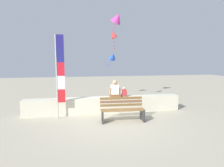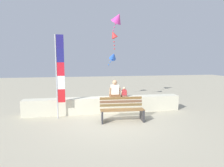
% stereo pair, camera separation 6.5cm
% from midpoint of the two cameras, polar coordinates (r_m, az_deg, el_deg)
% --- Properties ---
extents(ground_plane, '(40.00, 40.00, 0.00)m').
position_cam_midpoint_polar(ground_plane, '(7.32, -0.47, -11.38)').
color(ground_plane, '#ABA38A').
extents(seawall_ledge, '(6.84, 0.53, 0.69)m').
position_cam_midpoint_polar(seawall_ledge, '(8.49, -2.05, -6.38)').
color(seawall_ledge, beige).
rests_on(seawall_ledge, ground).
extents(park_bench, '(1.69, 0.70, 0.88)m').
position_cam_midpoint_polar(park_bench, '(7.34, 3.26, -7.92)').
color(park_bench, olive).
rests_on(park_bench, ground).
extents(person_adult, '(0.49, 0.36, 0.76)m').
position_cam_midpoint_polar(person_adult, '(8.43, 1.08, -2.05)').
color(person_adult, brown).
rests_on(person_adult, seawall_ledge).
extents(person_child, '(0.28, 0.21, 0.44)m').
position_cam_midpoint_polar(person_child, '(8.55, 3.88, -2.79)').
color(person_child, brown).
rests_on(person_child, seawall_ledge).
extents(flag_banner, '(0.33, 0.05, 3.28)m').
position_cam_midpoint_polar(flag_banner, '(7.69, -15.35, 3.19)').
color(flag_banner, '#B7B7BC').
rests_on(flag_banner, ground).
extents(kite_magenta, '(1.01, 1.03, 1.15)m').
position_cam_midpoint_polar(kite_magenta, '(11.37, 1.87, 18.97)').
color(kite_magenta, '#DB3D9E').
extents(kite_blue, '(0.58, 0.66, 0.89)m').
position_cam_midpoint_polar(kite_blue, '(11.86, 0.54, 8.21)').
color(kite_blue, blue).
extents(kite_red, '(0.52, 0.65, 0.98)m').
position_cam_midpoint_polar(kite_red, '(10.40, 0.70, 14.31)').
color(kite_red, red).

